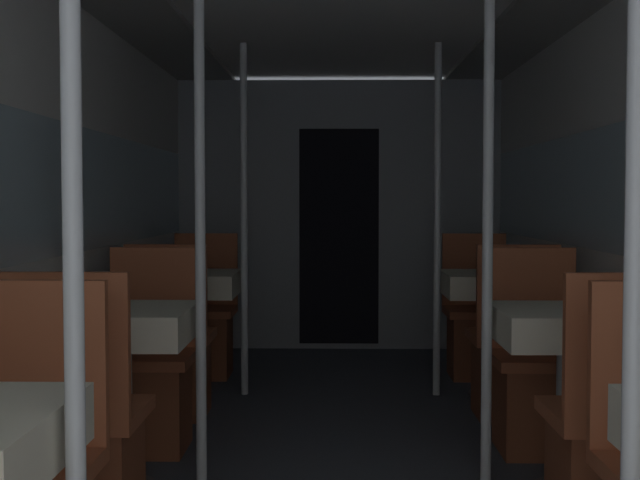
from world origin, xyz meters
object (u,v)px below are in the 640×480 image
at_px(support_pole_left_1, 200,231).
at_px(chair_right_near_1, 612,460).
at_px(chair_left_near_1, 80,457).
at_px(chair_right_far_2, 477,333).
at_px(support_pole_left_0, 73,261).
at_px(dining_table_left_2, 189,291).
at_px(dining_table_right_1, 570,337).
at_px(support_pole_left_2, 244,220).
at_px(dining_table_right_2, 493,292).
at_px(chair_left_near_2, 172,363).
at_px(chair_left_far_1, 148,388).
at_px(chair_right_far_1, 537,389).
at_px(chair_right_near_2, 511,364).
at_px(support_pole_right_0, 635,262).
at_px(chair_left_far_2, 203,332).
at_px(dining_table_left_1, 119,336).
at_px(support_pole_right_1, 488,231).
at_px(support_pole_right_2, 437,220).

xyz_separation_m(support_pole_left_1, chair_right_near_1, (1.54, -0.58, -0.78)).
distance_m(chair_left_near_1, chair_right_far_2, 3.50).
height_order(support_pole_left_0, dining_table_left_2, support_pole_left_0).
bearing_deg(dining_table_right_1, chair_left_near_1, -162.96).
distance_m(support_pole_left_2, dining_table_right_2, 1.60).
xyz_separation_m(chair_left_near_1, support_pole_left_2, (0.34, 2.38, 0.78)).
xyz_separation_m(support_pole_left_0, support_pole_left_2, (0.00, 3.60, 0.00)).
relative_size(chair_left_near_2, dining_table_right_2, 1.28).
distance_m(chair_left_far_1, dining_table_right_2, 2.27).
relative_size(dining_table_left_2, chair_right_far_1, 0.78).
bearing_deg(chair_right_near_2, chair_left_near_2, 180.00).
distance_m(chair_left_near_2, chair_right_near_1, 2.60).
relative_size(chair_left_near_2, support_pole_right_0, 0.45).
xyz_separation_m(chair_left_far_1, chair_left_far_2, (0.00, 1.80, 0.00)).
xyz_separation_m(chair_left_far_2, support_pole_right_0, (1.54, -4.18, 0.78)).
bearing_deg(dining_table_left_1, dining_table_left_2, 90.00).
bearing_deg(chair_left_far_2, chair_left_far_1, 90.00).
height_order(support_pole_right_0, dining_table_right_2, support_pole_right_0).
relative_size(chair_right_near_1, support_pole_right_1, 0.45).
bearing_deg(dining_table_right_1, chair_right_far_1, 90.00).
xyz_separation_m(support_pole_right_0, support_pole_right_1, (0.00, 1.80, 0.00)).
relative_size(chair_right_far_2, support_pole_right_2, 0.45).
distance_m(dining_table_left_1, chair_left_far_1, 0.67).
distance_m(support_pole_left_0, support_pole_right_2, 3.79).
bearing_deg(support_pole_right_0, chair_right_near_2, 83.49).
bearing_deg(dining_table_right_1, support_pole_left_2, 130.49).
height_order(chair_left_far_1, support_pole_left_2, support_pole_left_2).
bearing_deg(chair_right_near_1, dining_table_right_2, 90.00).
bearing_deg(chair_left_near_2, support_pole_right_2, 20.57).
bearing_deg(support_pole_right_0, dining_table_left_1, 130.49).
bearing_deg(support_pole_left_2, chair_right_far_2, 20.57).
relative_size(chair_left_near_1, dining_table_left_2, 1.28).
distance_m(chair_left_far_2, dining_table_right_1, 3.05).
relative_size(dining_table_left_1, dining_table_right_1, 1.00).
bearing_deg(chair_right_near_2, support_pole_right_2, 120.88).
xyz_separation_m(chair_left_near_1, chair_left_near_2, (0.00, 1.80, 0.00)).
xyz_separation_m(chair_left_near_1, support_pole_right_1, (1.54, 0.58, 0.78)).
bearing_deg(chair_right_near_2, dining_table_right_1, -90.00).
height_order(chair_left_far_2, chair_right_far_2, same).
bearing_deg(support_pole_right_2, chair_left_far_2, 159.43).
height_order(chair_left_far_1, chair_right_far_1, same).
bearing_deg(chair_left_far_1, chair_right_near_2, -161.03).
distance_m(chair_left_near_2, dining_table_right_2, 2.00).
relative_size(support_pole_right_0, chair_right_far_2, 2.23).
xyz_separation_m(support_pole_right_0, chair_right_far_1, (0.34, 2.38, -0.78)).
height_order(dining_table_left_1, support_pole_left_2, support_pole_left_2).
bearing_deg(dining_table_right_1, support_pole_right_2, 100.85).
bearing_deg(dining_table_right_1, dining_table_left_1, 180.00).
distance_m(chair_right_near_2, chair_right_far_2, 1.15).
xyz_separation_m(support_pole_left_2, support_pole_right_2, (1.19, 0.00, 0.00)).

